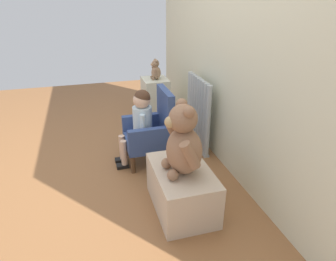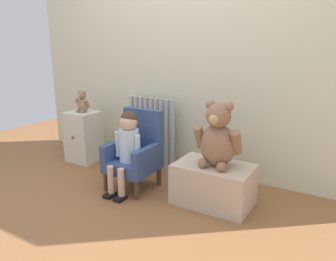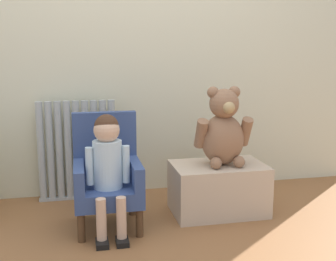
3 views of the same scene
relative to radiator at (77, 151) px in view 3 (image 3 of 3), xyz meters
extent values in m
plane|color=brown|center=(0.36, -1.03, -0.35)|extent=(6.00, 6.00, 0.00)
cube|color=beige|center=(0.36, 0.13, 0.85)|extent=(3.80, 0.05, 2.40)
cylinder|color=#A7AFB1|center=(-0.25, 0.00, 0.01)|extent=(0.05, 0.05, 0.69)
cylinder|color=#A7AFB1|center=(-0.19, 0.00, 0.01)|extent=(0.05, 0.05, 0.69)
cylinder|color=#A7AFB1|center=(-0.12, 0.00, 0.01)|extent=(0.05, 0.05, 0.69)
cylinder|color=#A7AFB1|center=(-0.06, 0.00, 0.01)|extent=(0.05, 0.05, 0.69)
cylinder|color=#A7AFB1|center=(0.00, 0.00, 0.01)|extent=(0.05, 0.05, 0.69)
cylinder|color=#A7AFB1|center=(0.06, 0.00, 0.01)|extent=(0.05, 0.05, 0.69)
cylinder|color=#A7AFB1|center=(0.12, 0.00, 0.01)|extent=(0.05, 0.05, 0.69)
cylinder|color=#A7AFB1|center=(0.19, 0.00, 0.01)|extent=(0.05, 0.05, 0.69)
cylinder|color=#A7AFB1|center=(0.25, 0.00, 0.01)|extent=(0.05, 0.05, 0.69)
cube|color=#A7AFB1|center=(0.00, 0.00, -0.34)|extent=(0.56, 0.05, 0.02)
cube|color=#33477B|center=(0.17, -0.56, -0.14)|extent=(0.39, 0.40, 0.10)
cube|color=#33477B|center=(0.17, -0.38, 0.12)|extent=(0.39, 0.06, 0.42)
cube|color=#33477B|center=(0.01, -0.56, -0.02)|extent=(0.06, 0.40, 0.14)
cube|color=#33477B|center=(0.34, -0.56, -0.02)|extent=(0.06, 0.40, 0.14)
cylinder|color=#4C331E|center=(0.01, -0.73, -0.27)|extent=(0.04, 0.04, 0.17)
cylinder|color=#4C331E|center=(0.34, -0.73, -0.27)|extent=(0.04, 0.04, 0.17)
cylinder|color=#4C331E|center=(0.01, -0.39, -0.27)|extent=(0.04, 0.04, 0.17)
cylinder|color=#4C331E|center=(0.34, -0.39, -0.27)|extent=(0.04, 0.04, 0.17)
cylinder|color=silver|center=(0.17, -0.60, 0.05)|extent=(0.17, 0.17, 0.28)
sphere|color=#D8AD8E|center=(0.17, -0.60, 0.26)|extent=(0.15, 0.15, 0.15)
sphere|color=#472D1E|center=(0.17, -0.59, 0.27)|extent=(0.14, 0.14, 0.14)
cylinder|color=#D8AD8E|center=(0.12, -0.79, -0.21)|extent=(0.06, 0.06, 0.24)
cube|color=black|center=(0.12, -0.81, -0.34)|extent=(0.07, 0.11, 0.03)
cylinder|color=#D8AD8E|center=(0.23, -0.79, -0.21)|extent=(0.06, 0.06, 0.24)
cube|color=black|center=(0.23, -0.81, -0.34)|extent=(0.07, 0.11, 0.03)
cylinder|color=silver|center=(0.07, -0.62, 0.05)|extent=(0.04, 0.04, 0.22)
cylinder|color=silver|center=(0.28, -0.62, 0.05)|extent=(0.04, 0.04, 0.22)
cube|color=#C2AC92|center=(0.90, -0.47, -0.19)|extent=(0.60, 0.39, 0.33)
ellipsoid|color=#8E664A|center=(0.92, -0.46, 0.14)|extent=(0.28, 0.24, 0.33)
sphere|color=#8E664A|center=(0.92, -0.48, 0.37)|extent=(0.19, 0.19, 0.19)
sphere|color=tan|center=(0.92, -0.56, 0.36)|extent=(0.08, 0.08, 0.08)
sphere|color=#8E664A|center=(0.85, -0.46, 0.44)|extent=(0.08, 0.08, 0.08)
sphere|color=#8E664A|center=(0.99, -0.46, 0.44)|extent=(0.08, 0.08, 0.08)
cylinder|color=#8E664A|center=(0.77, -0.48, 0.19)|extent=(0.07, 0.14, 0.20)
cylinder|color=#8E664A|center=(1.07, -0.48, 0.19)|extent=(0.07, 0.14, 0.20)
sphere|color=#8E664A|center=(0.85, -0.56, 0.01)|extent=(0.08, 0.08, 0.08)
sphere|color=#8E664A|center=(1.00, -0.56, 0.01)|extent=(0.08, 0.08, 0.08)
camera|label=1|loc=(2.58, -1.05, 1.11)|focal=32.00mm
camera|label=2|loc=(1.82, -2.70, 0.90)|focal=35.00mm
camera|label=3|loc=(0.02, -2.99, 0.70)|focal=45.00mm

